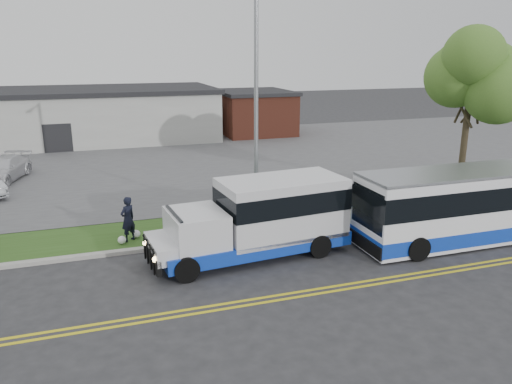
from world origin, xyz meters
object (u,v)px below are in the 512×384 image
object	(u,v)px
tree_east	(472,76)
transit_bus	(482,204)
streetlight_near	(257,104)
shuttle_bus	(264,215)
parked_car_b	(3,169)
pedestrian	(128,219)

from	to	relation	value
tree_east	transit_bus	bearing A→B (deg)	-122.04
streetlight_near	shuttle_bus	distance (m)	5.03
parked_car_b	transit_bus	bearing A→B (deg)	-22.46
shuttle_bus	parked_car_b	distance (m)	18.32
shuttle_bus	pedestrian	xyz separation A→B (m)	(-4.71, 2.70, -0.51)
streetlight_near	transit_bus	size ratio (longest dim) A/B	0.90
streetlight_near	parked_car_b	xyz separation A→B (m)	(-11.65, 11.46, -4.46)
transit_bus	shuttle_bus	bearing A→B (deg)	172.17
streetlight_near	shuttle_bus	xyz separation A→B (m)	(-0.83, -3.30, -3.71)
transit_bus	parked_car_b	size ratio (longest dim) A/B	2.26
pedestrian	streetlight_near	bearing A→B (deg)	149.52
shuttle_bus	transit_bus	bearing A→B (deg)	-13.41
streetlight_near	parked_car_b	size ratio (longest dim) A/B	2.04
streetlight_near	pedestrian	world-z (taller)	streetlight_near
shuttle_bus	transit_bus	world-z (taller)	transit_bus
shuttle_bus	transit_bus	xyz separation A→B (m)	(8.82, -1.23, -0.04)
shuttle_bus	transit_bus	distance (m)	8.91
transit_bus	streetlight_near	bearing A→B (deg)	150.58
tree_east	streetlight_near	xyz separation A→B (m)	(-11.00, -0.27, -0.97)
shuttle_bus	parked_car_b	size ratio (longest dim) A/B	1.63
parked_car_b	shuttle_bus	bearing A→B (deg)	-37.07
tree_east	parked_car_b	world-z (taller)	tree_east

